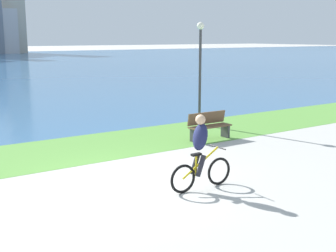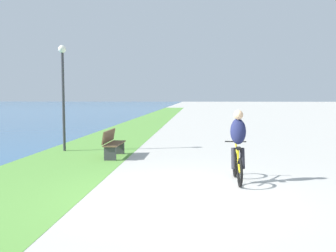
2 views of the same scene
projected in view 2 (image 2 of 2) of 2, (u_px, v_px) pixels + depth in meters
The scene contains 5 objects.
ground_plane at pixel (180, 195), 7.26m from camera, with size 300.00×300.00×0.00m, color #B2AFA8.
grass_strip_bayside at pixel (9, 191), 7.54m from camera, with size 120.00×3.41×0.01m, color #59933D.
cyclist_lead at pixel (238, 147), 8.30m from camera, with size 1.65×0.52×1.68m.
bench_far_along_path at pixel (113, 144), 11.81m from camera, with size 1.50×0.47×0.90m.
lamppost_tall at pixel (63, 82), 13.02m from camera, with size 0.28×0.28×3.85m.
Camera 2 is at (-7.12, -0.30, 1.98)m, focal length 38.35 mm.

